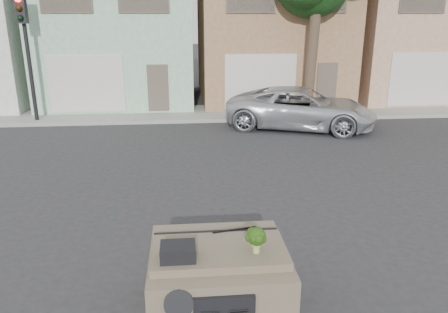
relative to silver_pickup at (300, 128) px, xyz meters
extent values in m
plane|color=#303033|center=(-4.12, -7.83, 0.00)|extent=(120.00, 120.00, 0.00)
cube|color=gray|center=(-4.12, 2.67, 0.07)|extent=(40.00, 3.00, 0.15)
cube|color=#A1D1AC|center=(-7.62, 6.67, 3.77)|extent=(7.20, 8.20, 7.55)
cube|color=#9C7350|center=(-0.12, 6.67, 3.77)|extent=(7.20, 8.20, 7.55)
cube|color=tan|center=(7.38, 6.67, 3.77)|extent=(7.20, 8.20, 7.55)
imported|color=silver|center=(0.00, 0.00, 0.00)|extent=(6.27, 4.42, 1.59)
cube|color=black|center=(-10.62, 1.67, 2.55)|extent=(0.40, 0.40, 5.10)
cube|color=#163A14|center=(0.88, 1.97, 4.25)|extent=(4.40, 4.00, 8.50)
cube|color=#6A5D4A|center=(-4.12, -10.83, 0.56)|extent=(2.00, 1.80, 1.12)
cube|color=black|center=(-4.70, -11.18, 1.22)|extent=(0.48, 0.38, 0.20)
cube|color=black|center=(-3.84, -10.45, 1.13)|extent=(0.69, 0.15, 0.02)
cube|color=#1E3A0D|center=(-3.61, -11.12, 1.31)|extent=(0.43, 0.43, 0.39)
camera|label=1|loc=(-4.56, -16.45, 4.29)|focal=35.00mm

